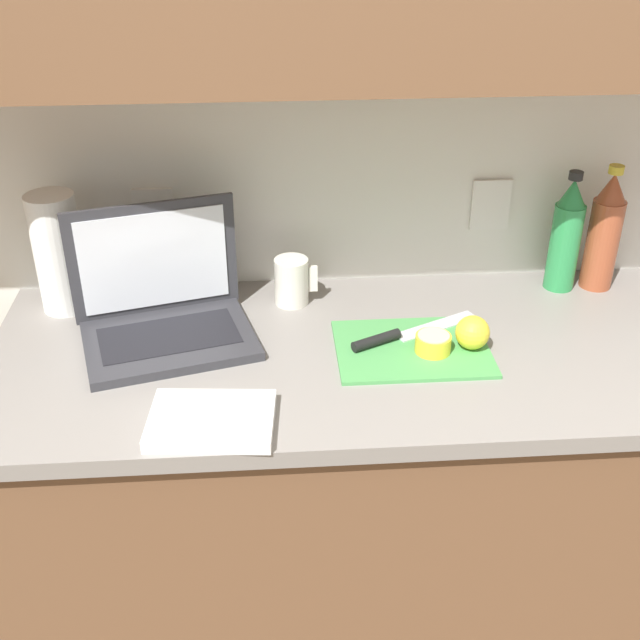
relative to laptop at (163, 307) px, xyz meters
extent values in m
plane|color=brown|center=(0.64, -0.09, -0.97)|extent=(12.00, 12.00, 0.00)
cube|color=white|center=(0.64, 0.26, 0.33)|extent=(5.20, 0.06, 2.60)
cube|color=white|center=(-0.03, 0.22, 0.12)|extent=(0.09, 0.01, 0.12)
cube|color=white|center=(0.74, 0.22, 0.12)|extent=(0.09, 0.01, 0.12)
cube|color=brown|center=(0.64, -0.09, -0.54)|extent=(1.93, 0.60, 0.88)
cube|color=gray|center=(0.64, -0.09, -0.08)|extent=(1.99, 0.64, 0.03)
cube|color=#333338|center=(0.01, -0.05, -0.05)|extent=(0.39, 0.33, 0.02)
cube|color=black|center=(0.01, -0.05, -0.04)|extent=(0.31, 0.21, 0.00)
cube|color=#333338|center=(-0.02, 0.07, 0.08)|extent=(0.34, 0.10, 0.25)
cube|color=white|center=(-0.02, 0.06, 0.08)|extent=(0.30, 0.08, 0.21)
cube|color=#4C9E51|center=(0.51, -0.11, -0.06)|extent=(0.31, 0.24, 0.01)
cube|color=silver|center=(0.58, -0.03, -0.05)|extent=(0.19, 0.12, 0.00)
cylinder|color=black|center=(0.44, -0.10, -0.04)|extent=(0.11, 0.07, 0.02)
cylinder|color=yellow|center=(0.55, -0.13, -0.04)|extent=(0.07, 0.07, 0.04)
cylinder|color=#F4EAA3|center=(0.55, -0.13, -0.02)|extent=(0.06, 0.06, 0.00)
sphere|color=yellow|center=(0.63, -0.12, -0.02)|extent=(0.07, 0.07, 0.07)
cylinder|color=#A34C2D|center=(0.99, 0.15, 0.04)|extent=(0.07, 0.07, 0.21)
cone|color=#A34C2D|center=(0.99, 0.15, 0.18)|extent=(0.07, 0.07, 0.06)
cylinder|color=gold|center=(0.99, 0.15, 0.22)|extent=(0.03, 0.03, 0.02)
cylinder|color=#2D934C|center=(0.90, 0.15, 0.04)|extent=(0.07, 0.07, 0.20)
cone|color=#2D934C|center=(0.90, 0.15, 0.17)|extent=(0.06, 0.06, 0.06)
cylinder|color=black|center=(0.90, 0.15, 0.21)|extent=(0.03, 0.03, 0.02)
cylinder|color=silver|center=(0.27, 0.12, -0.01)|extent=(0.08, 0.08, 0.11)
cube|color=silver|center=(0.32, 0.12, 0.00)|extent=(0.02, 0.01, 0.06)
cylinder|color=white|center=(-0.23, 0.13, 0.07)|extent=(0.10, 0.10, 0.27)
cube|color=white|center=(0.11, -0.33, -0.05)|extent=(0.23, 0.18, 0.02)
camera|label=1|loc=(0.22, -1.48, 0.81)|focal=45.00mm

